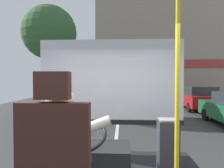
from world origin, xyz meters
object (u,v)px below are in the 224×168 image
at_px(steering_console, 88,159).
at_px(handrail_pole, 177,94).
at_px(parked_car_red, 198,97).
at_px(fare_box, 168,146).
at_px(bus_driver, 63,150).
at_px(parked_car_silver, 173,92).

bearing_deg(steering_console, handrail_pole, -28.80).
relative_size(handrail_pole, parked_car_red, 0.58).
distance_m(fare_box, parked_car_red, 11.25).
bearing_deg(fare_box, handrail_pole, -95.15).
bearing_deg(fare_box, parked_car_red, 68.51).
xyz_separation_m(fare_box, parked_car_red, (4.12, 10.46, -0.30)).
xyz_separation_m(bus_driver, parked_car_silver, (4.97, 17.31, -0.72)).
height_order(bus_driver, parked_car_red, bus_driver).
distance_m(handrail_pole, parked_car_silver, 17.26).
bearing_deg(bus_driver, parked_car_red, 66.14).
height_order(handrail_pole, fare_box, handrail_pole).
distance_m(handrail_pole, fare_box, 1.03).
bearing_deg(handrail_pole, parked_car_red, 69.45).
relative_size(bus_driver, parked_car_red, 0.20).
xyz_separation_m(steering_console, parked_car_red, (5.18, 10.61, -0.16)).
height_order(fare_box, parked_car_silver, fare_box).
bearing_deg(parked_car_silver, steering_console, -107.05).
height_order(bus_driver, handrail_pole, handrail_pole).
distance_m(steering_console, handrail_pole, 1.45).
relative_size(steering_console, parked_car_red, 0.29).
bearing_deg(handrail_pole, fare_box, 84.85).
xyz_separation_m(parked_car_red, parked_car_silver, (-0.20, 5.60, -0.06)).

